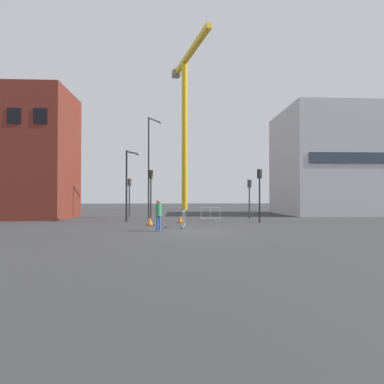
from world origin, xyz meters
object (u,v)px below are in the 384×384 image
object	(u,v)px
traffic_light_crosswalk	(151,187)
streetlamp_short	(129,178)
traffic_light_verge	(260,187)
streetlamp_tall	(150,160)
traffic_light_island	(249,192)
traffic_cone_striped	(150,222)
traffic_cone_by_barrier	(180,220)
construction_crane	(185,109)
traffic_light_corner	(129,191)
pedestrian_walking	(159,213)

from	to	relation	value
traffic_light_crosswalk	streetlamp_short	bearing A→B (deg)	-143.21
traffic_light_crosswalk	traffic_light_verge	xyz separation A→B (m)	(8.54, -2.49, -0.07)
streetlamp_tall	traffic_light_island	xyz separation A→B (m)	(9.07, -1.18, -3.05)
traffic_cone_striped	traffic_cone_by_barrier	distance (m)	3.07
traffic_light_verge	streetlamp_short	bearing A→B (deg)	173.03
construction_crane	traffic_light_island	bearing A→B (deg)	-75.92
traffic_light_crosswalk	traffic_cone_by_barrier	xyz separation A→B (m)	(2.46, -2.24, -2.59)
traffic_light_corner	pedestrian_walking	bearing A→B (deg)	-74.40
traffic_light_corner	traffic_cone_by_barrier	size ratio (longest dim) A/B	7.70
streetlamp_tall	traffic_cone_by_barrier	bearing A→B (deg)	-62.25
construction_crane	traffic_cone_by_barrier	distance (m)	29.70
traffic_light_corner	traffic_light_verge	world-z (taller)	traffic_light_verge
traffic_light_corner	traffic_cone_striped	size ratio (longest dim) A/B	6.77
traffic_light_verge	construction_crane	bearing A→B (deg)	101.33
traffic_light_crosswalk	traffic_light_verge	bearing A→B (deg)	-16.22
streetlamp_short	traffic_light_corner	bearing A→B (deg)	97.92
streetlamp_short	traffic_cone_by_barrier	distance (m)	5.32
streetlamp_short	pedestrian_walking	size ratio (longest dim) A/B	3.12
construction_crane	traffic_light_verge	world-z (taller)	construction_crane
construction_crane	traffic_light_crosswalk	distance (m)	26.66
construction_crane	streetlamp_short	world-z (taller)	construction_crane
streetlamp_short	traffic_light_corner	xyz separation A→B (m)	(-0.78, 5.60, -0.92)
traffic_light_corner	traffic_light_island	bearing A→B (deg)	-12.55
streetlamp_tall	traffic_cone_by_barrier	distance (m)	7.94
streetlamp_tall	traffic_light_corner	bearing A→B (deg)	148.15
streetlamp_short	traffic_light_verge	size ratio (longest dim) A/B	1.38
traffic_cone_striped	traffic_light_crosswalk	bearing A→B (deg)	94.12
traffic_light_crosswalk	traffic_light_island	size ratio (longest dim) A/B	1.19
traffic_light_verge	traffic_light_island	bearing A→B (deg)	87.45
construction_crane	traffic_light_verge	bearing A→B (deg)	-78.67
traffic_light_island	traffic_light_verge	bearing A→B (deg)	-92.55
traffic_light_corner	traffic_light_island	xyz separation A→B (m)	(11.17, -2.49, -0.13)
traffic_light_island	traffic_light_crosswalk	bearing A→B (deg)	-167.92
streetlamp_tall	traffic_light_corner	size ratio (longest dim) A/B	2.51
construction_crane	traffic_cone_by_barrier	xyz separation A→B (m)	(-0.98, -25.27, -15.58)
construction_crane	traffic_light_crosswalk	bearing A→B (deg)	-98.48
streetlamp_tall	streetlamp_short	xyz separation A→B (m)	(-1.33, -4.29, -2.00)
streetlamp_short	traffic_light_corner	distance (m)	5.72
traffic_light_crosswalk	traffic_light_verge	world-z (taller)	traffic_light_crosswalk
streetlamp_tall	traffic_cone_striped	distance (m)	9.14
construction_crane	traffic_light_crosswalk	size ratio (longest dim) A/B	5.71
pedestrian_walking	traffic_light_verge	bearing A→B (deg)	38.80
construction_crane	traffic_light_corner	distance (m)	23.65
pedestrian_walking	traffic_cone_by_barrier	bearing A→B (deg)	78.00
traffic_light_island	pedestrian_walking	size ratio (longest dim) A/B	1.95
traffic_cone_by_barrier	streetlamp_tall	bearing A→B (deg)	117.75
traffic_light_corner	traffic_cone_by_barrier	bearing A→B (deg)	-53.46
traffic_cone_by_barrier	traffic_light_island	bearing A→B (deg)	33.21
traffic_cone_striped	streetlamp_tall	bearing A→B (deg)	94.94
construction_crane	traffic_light_island	size ratio (longest dim) A/B	6.80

